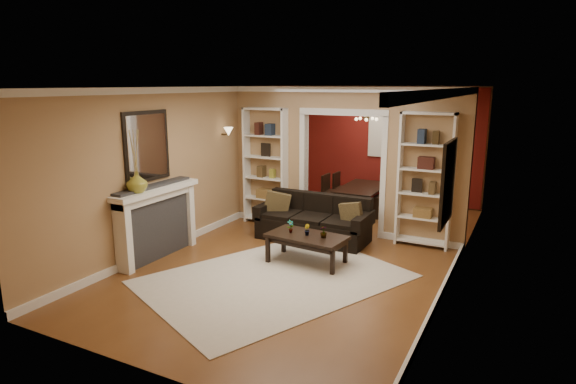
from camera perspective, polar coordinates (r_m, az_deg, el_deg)
The scene contains 30 objects.
floor at distance 8.25m, azimuth 3.30°, elevation -6.80°, with size 8.00×8.00×0.00m, color brown.
ceiling at distance 7.77m, azimuth 3.56°, elevation 12.31°, with size 8.00×8.00×0.00m, color white.
wall_back at distance 11.63m, azimuth 11.44°, elevation 5.55°, with size 8.00×8.00×0.00m, color tan.
wall_front at distance 4.63m, azimuth -17.06°, elevation -5.52°, with size 8.00×8.00×0.00m, color tan.
wall_left at distance 9.03m, azimuth -9.78°, elevation 3.60°, with size 8.00×8.00×0.00m, color tan.
wall_right at distance 7.31m, azimuth 19.79°, elevation 0.89°, with size 8.00×8.00×0.00m, color tan.
partition_wall at distance 8.99m, azimuth 6.52°, elevation 3.67°, with size 4.50×0.15×2.70m, color tan.
red_back_panel at distance 11.61m, azimuth 11.39°, elevation 5.39°, with size 4.44×0.04×2.64m, color maroon.
dining_window at distance 11.54m, azimuth 11.38°, elevation 6.50°, with size 0.78×0.03×0.98m, color #8CA5CC.
area_rug at distance 7.04m, azimuth -1.60°, elevation -10.26°, with size 2.53×3.54×0.01m, color beige.
sofa at distance 8.62m, azimuth 2.99°, elevation -3.15°, with size 2.04×0.88×0.80m, color black.
pillow_left at distance 8.85m, azimuth -1.32°, elevation -1.26°, with size 0.45×0.13×0.45m, color brown.
pillow_right at distance 8.29m, azimuth 7.52°, elevation -2.56°, with size 0.39×0.11×0.39m, color brown.
coffee_table at distance 7.57m, azimuth 2.22°, elevation -6.77°, with size 1.21×0.65×0.46m, color black.
plant_left at distance 7.58m, azimuth 0.30°, elevation -4.09°, with size 0.11×0.07×0.20m, color #336626.
plant_center at distance 7.47m, azimuth 2.24°, elevation -4.49°, with size 0.09×0.08×0.17m, color #336626.
plant_right at distance 7.36m, azimuth 4.24°, elevation -4.73°, with size 0.10×0.10×0.19m, color #336626.
bookshelf_left at distance 9.53m, azimuth -2.64°, elevation 3.03°, with size 0.90×0.30×2.30m, color white.
bookshelf_right at distance 8.45m, azimuth 15.94°, elevation 1.30°, with size 0.90×0.30×2.30m, color white.
fireplace at distance 7.96m, azimuth -15.11°, elevation -3.56°, with size 0.32×1.70×1.16m, color white.
vase at distance 7.51m, azimuth -17.48°, elevation 1.13°, with size 0.31×0.31×0.32m, color olive.
mirror at distance 7.82m, azimuth -16.39°, elevation 5.21°, with size 0.03×0.95×1.10m, color silver.
wall_sconce at distance 9.35m, azimuth -7.37°, elevation 6.96°, with size 0.18×0.18×0.22m, color #FFE0A5.
framed_art at distance 6.30m, azimuth 18.34°, elevation 1.06°, with size 0.04×0.85×1.05m, color black.
dining_table at distance 10.68m, azimuth 8.93°, elevation -0.83°, with size 0.88×1.58×0.55m, color black.
dining_chair_nw at distance 10.55m, azimuth 5.61°, elevation -0.11°, with size 0.41×0.41×0.84m, color black.
dining_chair_ne at distance 10.21m, azimuth 11.35°, elevation -0.72°, with size 0.42×0.42×0.84m, color black.
dining_chair_sw at distance 11.11m, azimuth 6.75°, elevation 0.36°, with size 0.39×0.39×0.78m, color black.
dining_chair_se at distance 10.78m, azimuth 12.24°, elevation -0.00°, with size 0.43×0.43×0.86m, color black.
chandelier at distance 10.33m, azimuth 9.60°, elevation 8.49°, with size 0.50×0.50×0.30m, color #3E321C.
Camera 1 is at (3.12, -7.12, 2.76)m, focal length 30.00 mm.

